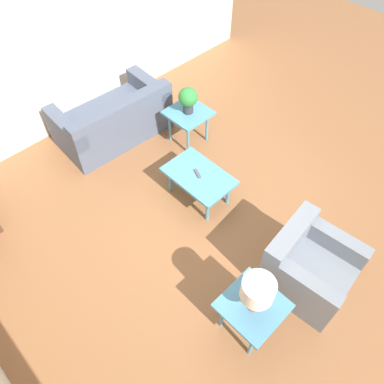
# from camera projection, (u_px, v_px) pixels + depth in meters

# --- Properties ---
(ground_plane) EXTENTS (14.00, 14.00, 0.00)m
(ground_plane) POSITION_uv_depth(u_px,v_px,m) (217.00, 215.00, 5.07)
(ground_plane) COLOR #8E5B38
(wall_right) EXTENTS (0.12, 7.20, 2.70)m
(wall_right) POSITION_uv_depth(u_px,v_px,m) (67.00, 38.00, 5.41)
(wall_right) COLOR silver
(wall_right) RESTS_ON ground_plane
(sofa) EXTENTS (1.04, 1.76, 0.82)m
(sofa) POSITION_uv_depth(u_px,v_px,m) (114.00, 120.00, 5.85)
(sofa) COLOR #4C566B
(sofa) RESTS_ON ground_plane
(armchair) EXTENTS (0.95, 0.92, 0.82)m
(armchair) POSITION_uv_depth(u_px,v_px,m) (307.00, 267.00, 4.22)
(armchair) COLOR slate
(armchair) RESTS_ON ground_plane
(coffee_table) EXTENTS (0.92, 0.60, 0.44)m
(coffee_table) POSITION_uv_depth(u_px,v_px,m) (199.00, 178.00, 4.99)
(coffee_table) COLOR teal
(coffee_table) RESTS_ON ground_plane
(side_table_plant) EXTENTS (0.60, 0.60, 0.56)m
(side_table_plant) POSITION_uv_depth(u_px,v_px,m) (188.00, 116.00, 5.65)
(side_table_plant) COLOR teal
(side_table_plant) RESTS_ON ground_plane
(side_table_lamp) EXTENTS (0.60, 0.60, 0.56)m
(side_table_lamp) POSITION_uv_depth(u_px,v_px,m) (252.00, 308.00, 3.76)
(side_table_lamp) COLOR teal
(side_table_lamp) RESTS_ON ground_plane
(potted_plant) EXTENTS (0.28, 0.28, 0.41)m
(potted_plant) POSITION_uv_depth(u_px,v_px,m) (188.00, 99.00, 5.40)
(potted_plant) COLOR #333338
(potted_plant) RESTS_ON side_table_plant
(table_lamp) EXTENTS (0.32, 0.32, 0.47)m
(table_lamp) POSITION_uv_depth(u_px,v_px,m) (257.00, 292.00, 3.46)
(table_lamp) COLOR red
(table_lamp) RESTS_ON side_table_lamp
(remote_control) EXTENTS (0.16, 0.10, 0.02)m
(remote_control) POSITION_uv_depth(u_px,v_px,m) (197.00, 174.00, 4.95)
(remote_control) COLOR #4C4C51
(remote_control) RESTS_ON coffee_table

